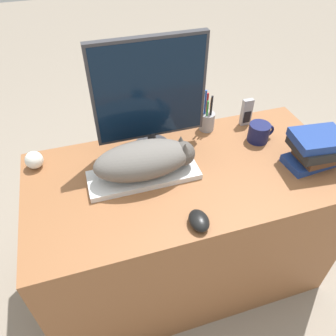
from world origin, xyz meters
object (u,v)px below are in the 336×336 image
at_px(keyboard, 144,175).
at_px(coffee_mug, 259,132).
at_px(baseball, 34,160).
at_px(book_stack, 317,149).
at_px(cat, 147,159).
at_px(computer_mouse, 199,221).
at_px(monitor, 150,94).
at_px(phone, 246,112).
at_px(pen_cup, 207,120).

bearing_deg(keyboard, coffee_mug, 8.75).
bearing_deg(baseball, book_stack, -16.41).
xyz_separation_m(cat, coffee_mug, (0.55, 0.09, -0.05)).
relative_size(cat, computer_mouse, 4.13).
height_order(keyboard, book_stack, book_stack).
xyz_separation_m(keyboard, monitor, (0.08, 0.18, 0.26)).
relative_size(coffee_mug, book_stack, 0.54).
relative_size(monitor, phone, 3.68).
bearing_deg(phone, keyboard, -158.56).
bearing_deg(coffee_mug, pen_cup, 142.00).
distance_m(pen_cup, phone, 0.20).
distance_m(keyboard, coffee_mug, 0.57).
xyz_separation_m(cat, monitor, (0.07, 0.18, 0.18)).
relative_size(coffee_mug, baseball, 1.70).
relative_size(cat, coffee_mug, 3.24).
bearing_deg(monitor, pen_cup, 12.24).
bearing_deg(monitor, cat, -110.53).
height_order(cat, baseball, cat).
relative_size(keyboard, phone, 3.31).
height_order(keyboard, pen_cup, pen_cup).
bearing_deg(phone, pen_cup, 175.28).
bearing_deg(baseball, pen_cup, 2.96).
distance_m(computer_mouse, book_stack, 0.60).
height_order(cat, coffee_mug, cat).
xyz_separation_m(computer_mouse, book_stack, (0.57, 0.16, 0.06)).
xyz_separation_m(coffee_mug, phone, (0.00, 0.13, 0.02)).
bearing_deg(book_stack, pen_cup, 131.69).
distance_m(keyboard, book_stack, 0.71).
bearing_deg(pen_cup, cat, -145.99).
distance_m(computer_mouse, coffee_mug, 0.58).
relative_size(baseball, phone, 0.55).
bearing_deg(cat, book_stack, -10.87).
xyz_separation_m(coffee_mug, book_stack, (0.13, -0.22, 0.04)).
relative_size(monitor, book_stack, 2.14).
distance_m(cat, book_stack, 0.69).
distance_m(cat, baseball, 0.48).
distance_m(cat, phone, 0.59).
height_order(keyboard, computer_mouse, computer_mouse).
xyz_separation_m(computer_mouse, baseball, (-0.54, 0.49, 0.02)).
bearing_deg(keyboard, computer_mouse, -66.72).
bearing_deg(coffee_mug, computer_mouse, -139.37).
relative_size(keyboard, coffee_mug, 3.56).
xyz_separation_m(coffee_mug, pen_cup, (-0.19, 0.15, 0.01)).
bearing_deg(pen_cup, coffee_mug, -38.00).
distance_m(coffee_mug, phone, 0.14).
height_order(cat, pen_cup, pen_cup).
bearing_deg(pen_cup, monitor, -167.76).
bearing_deg(book_stack, baseball, 163.59).
xyz_separation_m(pen_cup, baseball, (-0.78, -0.04, -0.01)).
height_order(cat, phone, cat).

